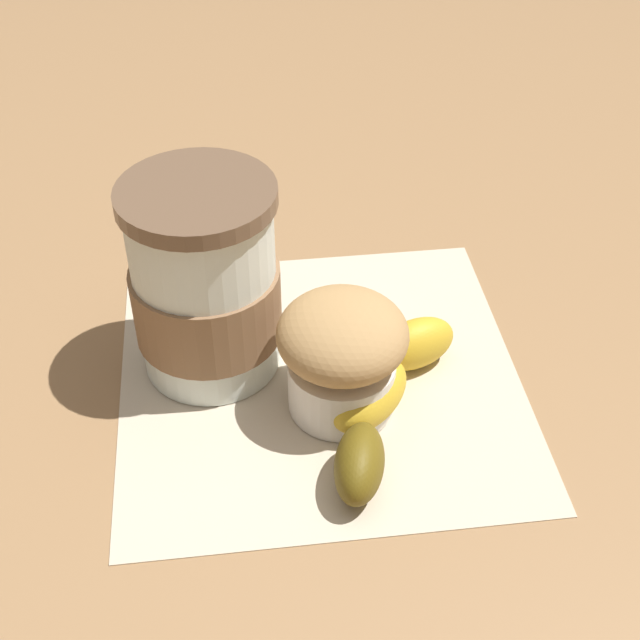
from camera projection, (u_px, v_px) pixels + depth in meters
name	position (u px, v px, depth m)	size (l,w,h in m)	color
ground_plane	(320.00, 377.00, 0.56)	(3.00, 3.00, 0.00)	#936D47
paper_napkin	(320.00, 377.00, 0.56)	(0.25, 0.25, 0.00)	beige
coffee_cup	(205.00, 286.00, 0.53)	(0.09, 0.09, 0.13)	silver
muffin	(342.00, 353.00, 0.51)	(0.08, 0.08, 0.08)	white
banana	(381.00, 398.00, 0.52)	(0.11, 0.14, 0.03)	gold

